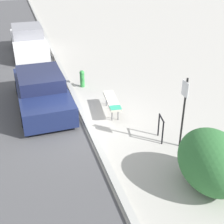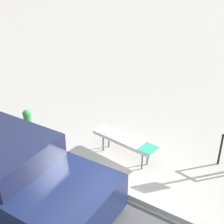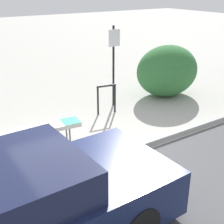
{
  "view_description": "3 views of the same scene",
  "coord_description": "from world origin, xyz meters",
  "px_view_note": "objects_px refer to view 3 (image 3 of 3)",
  "views": [
    {
      "loc": [
        9.46,
        -1.97,
        5.61
      ],
      "look_at": [
        0.56,
        0.79,
        0.61
      ],
      "focal_mm": 50.0,
      "sensor_mm": 36.0,
      "label": 1
    },
    {
      "loc": [
        2.68,
        -4.31,
        4.53
      ],
      "look_at": [
        -1.01,
        1.34,
        1.01
      ],
      "focal_mm": 50.0,
      "sensor_mm": 36.0,
      "label": 2
    },
    {
      "loc": [
        -2.53,
        -4.67,
        3.36
      ],
      "look_at": [
        1.07,
        0.77,
        0.64
      ],
      "focal_mm": 50.0,
      "sensor_mm": 36.0,
      "label": 3
    }
  ],
  "objects_px": {
    "bench": "(42,129)",
    "sign_post": "(114,59)",
    "bike_rack": "(106,96)",
    "parked_car_near": "(11,214)"
  },
  "relations": [
    {
      "from": "bike_rack",
      "to": "bench",
      "type": "bearing_deg",
      "value": -157.06
    },
    {
      "from": "bench",
      "to": "sign_post",
      "type": "bearing_deg",
      "value": 32.81
    },
    {
      "from": "bench",
      "to": "parked_car_near",
      "type": "relative_size",
      "value": 0.37
    },
    {
      "from": "bike_rack",
      "to": "parked_car_near",
      "type": "bearing_deg",
      "value": -136.92
    },
    {
      "from": "bench",
      "to": "bike_rack",
      "type": "distance_m",
      "value": 2.43
    },
    {
      "from": "sign_post",
      "to": "bench",
      "type": "bearing_deg",
      "value": -153.5
    },
    {
      "from": "bike_rack",
      "to": "sign_post",
      "type": "relative_size",
      "value": 0.36
    },
    {
      "from": "bench",
      "to": "bike_rack",
      "type": "xyz_separation_m",
      "value": [
        2.24,
        0.95,
        0.01
      ]
    },
    {
      "from": "bike_rack",
      "to": "parked_car_near",
      "type": "xyz_separation_m",
      "value": [
        -3.61,
        -3.37,
        0.12
      ]
    },
    {
      "from": "bench",
      "to": "sign_post",
      "type": "xyz_separation_m",
      "value": [
        2.76,
        1.37,
        0.89
      ]
    }
  ]
}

